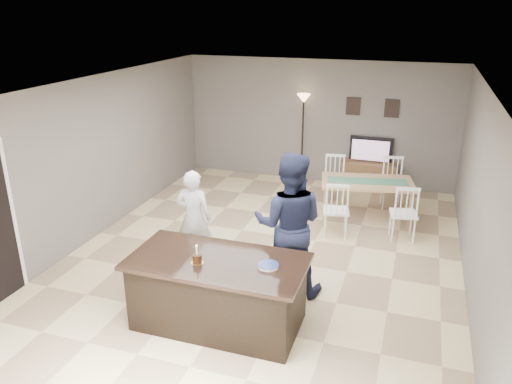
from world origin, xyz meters
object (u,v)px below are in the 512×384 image
(television, at_px, (371,150))
(plate_stack, at_px, (268,266))
(man, at_px, (289,224))
(tv_console, at_px, (368,176))
(woman, at_px, (194,218))
(floor_lamp, at_px, (303,114))
(dining_table, at_px, (367,188))
(kitchen_island, at_px, (218,292))
(birthday_cake, at_px, (197,259))

(television, xyz_separation_m, plate_stack, (-0.56, -5.62, 0.06))
(plate_stack, bearing_deg, man, 91.32)
(tv_console, relative_size, woman, 0.79)
(plate_stack, relative_size, floor_lamp, 0.13)
(tv_console, bearing_deg, man, -97.41)
(dining_table, distance_m, floor_lamp, 2.56)
(kitchen_island, height_order, plate_stack, plate_stack)
(kitchen_island, relative_size, television, 2.35)
(birthday_cake, bearing_deg, dining_table, 68.78)
(television, relative_size, woman, 0.61)
(dining_table, relative_size, floor_lamp, 1.06)
(television, distance_m, floor_lamp, 1.64)
(tv_console, relative_size, dining_table, 0.57)
(television, distance_m, dining_table, 1.83)
(tv_console, height_order, birthday_cake, birthday_cake)
(man, xyz_separation_m, dining_table, (0.74, 2.79, -0.37))
(kitchen_island, bearing_deg, television, 77.99)
(kitchen_island, bearing_deg, plate_stack, 1.71)
(kitchen_island, height_order, man, man)
(woman, height_order, floor_lamp, floor_lamp)
(woman, relative_size, birthday_cake, 6.35)
(woman, xyz_separation_m, birthday_cake, (0.75, -1.50, 0.20))
(woman, height_order, man, man)
(kitchen_island, distance_m, television, 5.78)
(man, relative_size, floor_lamp, 1.01)
(floor_lamp, bearing_deg, television, 1.92)
(man, relative_size, plate_stack, 8.01)
(kitchen_island, bearing_deg, man, 59.68)
(plate_stack, bearing_deg, dining_table, 79.41)
(kitchen_island, distance_m, tv_console, 5.70)
(tv_console, xyz_separation_m, floor_lamp, (-1.49, 0.02, 1.24))
(dining_table, bearing_deg, television, 83.53)
(tv_console, xyz_separation_m, dining_table, (0.15, -1.73, 0.34))
(kitchen_island, height_order, dining_table, dining_table)
(kitchen_island, height_order, tv_console, kitchen_island)
(woman, relative_size, man, 0.75)
(kitchen_island, relative_size, dining_table, 1.02)
(tv_console, xyz_separation_m, birthday_cake, (-1.40, -5.72, 0.66))
(birthday_cake, relative_size, dining_table, 0.11)
(plate_stack, bearing_deg, kitchen_island, -178.29)
(dining_table, bearing_deg, plate_stack, -111.78)
(woman, xyz_separation_m, floor_lamp, (0.66, 4.24, 0.78))
(television, relative_size, floor_lamp, 0.46)
(birthday_cake, bearing_deg, man, 55.85)
(floor_lamp, bearing_deg, tv_console, -0.77)
(tv_console, xyz_separation_m, man, (-0.59, -4.52, 0.70))
(woman, bearing_deg, dining_table, -138.07)
(woman, xyz_separation_m, dining_table, (2.30, 2.49, -0.12))
(kitchen_island, height_order, birthday_cake, birthday_cake)
(plate_stack, relative_size, dining_table, 0.12)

